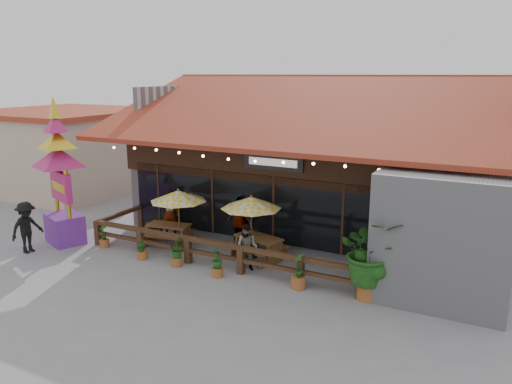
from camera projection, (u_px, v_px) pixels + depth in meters
The scene contains 19 objects.
ground at pixel (262, 271), 15.88m from camera, with size 100.00×100.00×0.00m, color gray.
restaurant_building at pixel (339, 169), 20.96m from camera, with size 15.50×14.73×6.09m.
patio_railing at pixel (198, 244), 16.52m from camera, with size 10.00×2.60×0.92m.
neighbor_building at pixel (67, 148), 27.29m from camera, with size 8.40×8.40×4.22m.
umbrella_left at pixel (178, 196), 17.68m from camera, with size 2.67×2.67×2.17m.
umbrella_right at pixel (251, 203), 16.64m from camera, with size 2.53×2.53×2.20m.
picnic_table_left at pixel (169, 231), 18.29m from camera, with size 1.77×1.59×0.76m.
picnic_table_right at pixel (259, 244), 16.82m from camera, with size 1.96×1.80×0.79m.
thai_sign_tower at pixel (59, 161), 17.87m from camera, with size 2.81×2.81×5.80m.
tropical_plant at pixel (370, 253), 13.62m from camera, with size 2.20×2.10×2.36m.
diner_a at pixel (170, 213), 19.10m from camera, with size 0.68×0.44×1.85m, color #361E11.
diner_b at pixel (247, 247), 15.82m from camera, with size 0.73×0.57×1.51m, color #361E11.
diner_c at pixel (240, 222), 17.89m from camera, with size 1.09×0.46×1.87m, color #361E11.
pedestrian at pixel (27, 227), 17.35m from camera, with size 1.18×0.68×1.83m, color black.
planter_a at pixel (104, 237), 17.99m from camera, with size 0.36×0.36×0.87m.
planter_b at pixel (142, 248), 16.80m from camera, with size 0.36×0.36×0.89m.
planter_c at pixel (176, 251), 16.19m from camera, with size 0.71×0.69×0.89m.
planter_d at pixel (217, 264), 15.34m from camera, with size 0.43×0.43×0.88m.
planter_e at pixel (299, 274), 14.51m from camera, with size 0.44×0.46×1.08m.
Camera 1 is at (6.67, -13.28, 6.14)m, focal length 35.00 mm.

